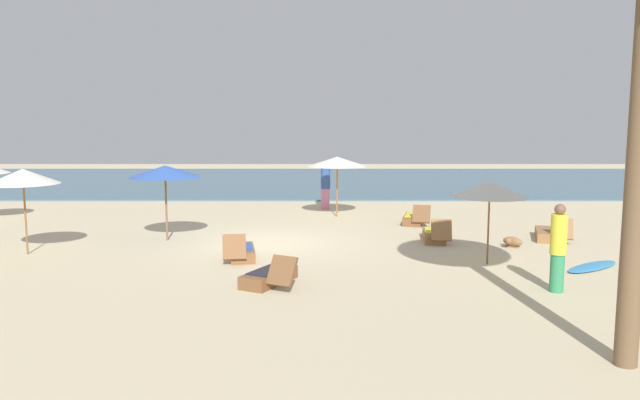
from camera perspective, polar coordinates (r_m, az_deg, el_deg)
The scene contains 15 objects.
ground_plane at distance 18.06m, azimuth -4.89°, elevation -3.97°, with size 60.00×60.00×0.00m, color beige.
ocean_water at distance 34.85m, azimuth -2.52°, elevation 1.70°, with size 48.00×16.00×0.06m, color #476B7F.
umbrella_0 at distance 22.59m, azimuth 1.59°, elevation 3.50°, with size 2.15×2.15×2.17m.
umbrella_1 at distance 15.80m, azimuth 15.14°, elevation 0.94°, with size 1.88×1.88×2.04m.
umbrella_3 at distance 18.06m, azimuth -25.26°, elevation 1.94°, with size 1.85×1.85×2.26m.
umbrella_4 at distance 18.73m, azimuth -13.81°, elevation 2.52°, with size 2.05×2.05×2.20m.
lounger_0 at distance 16.23m, azimuth -7.08°, elevation -4.67°, with size 0.83×1.71×0.74m.
lounger_1 at distance 21.51m, azimuth 8.54°, elevation -1.67°, with size 0.95×1.76×0.71m.
lounger_2 at distance 18.66m, azimuth 10.36°, elevation -3.13°, with size 0.77×1.70×0.73m.
lounger_3 at distance 19.73m, azimuth 19.98°, elevation -2.91°, with size 1.02×1.76×0.72m.
lounger_4 at distance 13.75m, azimuth -4.52°, elevation -6.89°, with size 1.28×1.73×0.73m.
person_0 at distance 13.85m, azimuth 20.78°, elevation -4.04°, with size 0.47×0.47×1.84m.
person_2 at distance 24.47m, azimuth 0.53°, elevation 1.36°, with size 0.47×0.47×1.88m.
dog at distance 18.28m, azimuth 17.02°, elevation -3.62°, with size 0.59×0.59×0.30m.
surfboard at distance 16.52m, azimuth 23.45°, elevation -5.54°, with size 1.86×1.61×0.07m.
Camera 1 is at (1.55, -17.63, 3.62)m, focal length 35.36 mm.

